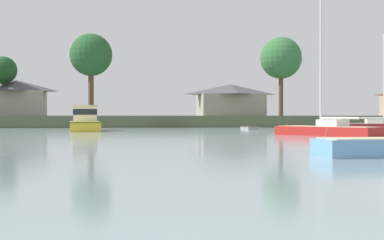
% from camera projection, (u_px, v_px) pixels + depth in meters
% --- Properties ---
extents(far_shore_bank, '(198.83, 46.63, 1.66)m').
position_uv_depth(far_shore_bank, '(156.00, 120.00, 101.66)').
color(far_shore_bank, '#4C563D').
rests_on(far_shore_bank, ground).
extents(cruiser_yellow, '(3.75, 9.94, 5.53)m').
position_uv_depth(cruiser_yellow, '(85.00, 125.00, 62.51)').
color(cruiser_yellow, gold).
rests_on(cruiser_yellow, ground).
extents(dinghy_grey, '(1.62, 3.27, 0.55)m').
position_uv_depth(dinghy_grey, '(250.00, 128.00, 67.14)').
color(dinghy_grey, gray).
rests_on(dinghy_grey, ground).
extents(sailboat_maroon, '(9.03, 4.79, 11.96)m').
position_uv_depth(sailboat_maroon, '(378.00, 128.00, 67.47)').
color(sailboat_maroon, maroon).
rests_on(sailboat_maroon, ground).
extents(sailboat_red, '(7.27, 9.47, 14.90)m').
position_uv_depth(sailboat_red, '(328.00, 132.00, 46.95)').
color(sailboat_red, '#B2231E').
rests_on(sailboat_red, ground).
extents(shore_tree_right_mid, '(6.06, 6.06, 11.73)m').
position_uv_depth(shore_tree_right_mid, '(91.00, 55.00, 80.21)').
color(shore_tree_right_mid, brown).
rests_on(shore_tree_right_mid, far_shore_bank).
extents(shore_tree_right, '(4.63, 4.63, 9.98)m').
position_uv_depth(shore_tree_right, '(3.00, 70.00, 94.50)').
color(shore_tree_right, brown).
rests_on(shore_tree_right, far_shore_bank).
extents(shore_tree_left_mid, '(6.54, 6.54, 12.32)m').
position_uv_depth(shore_tree_left_mid, '(281.00, 58.00, 87.84)').
color(shore_tree_left_mid, brown).
rests_on(shore_tree_left_mid, far_shore_bank).
extents(cottage_behind_trees, '(10.47, 9.13, 6.20)m').
position_uv_depth(cottage_behind_trees, '(16.00, 97.00, 97.57)').
color(cottage_behind_trees, '#9E998E').
rests_on(cottage_behind_trees, far_shore_bank).
extents(cottage_hillside, '(12.34, 9.08, 5.75)m').
position_uv_depth(cottage_hillside, '(230.00, 99.00, 103.06)').
color(cottage_hillside, '#9E998E').
rests_on(cottage_hillside, far_shore_bank).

